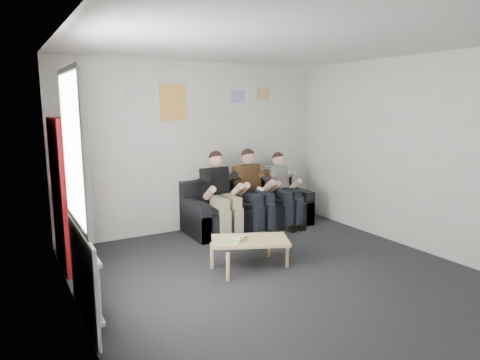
# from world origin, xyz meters

# --- Properties ---
(room_shell) EXTENTS (5.00, 5.00, 5.00)m
(room_shell) POSITION_xyz_m (0.00, 0.00, 1.35)
(room_shell) COLOR black
(room_shell) RESTS_ON ground
(sofa) EXTENTS (2.10, 0.86, 0.81)m
(sofa) POSITION_xyz_m (0.71, 2.10, 0.29)
(sofa) COLOR black
(sofa) RESTS_ON ground
(bookshelf) EXTENTS (0.28, 0.84, 1.87)m
(bookshelf) POSITION_xyz_m (-2.08, 1.72, 0.94)
(bookshelf) COLOR maroon
(bookshelf) RESTS_ON ground
(coffee_table) EXTENTS (0.94, 0.52, 0.38)m
(coffee_table) POSITION_xyz_m (-0.18, 0.54, 0.33)
(coffee_table) COLOR #DEC280
(coffee_table) RESTS_ON ground
(game_cases) EXTENTS (0.22, 0.20, 0.05)m
(game_cases) POSITION_xyz_m (-0.34, 0.53, 0.40)
(game_cases) COLOR silver
(game_cases) RESTS_ON coffee_table
(person_left) EXTENTS (0.41, 0.88, 1.32)m
(person_left) POSITION_xyz_m (0.12, 1.90, 0.65)
(person_left) COLOR black
(person_left) RESTS_ON sofa
(person_middle) EXTENTS (0.41, 0.88, 1.32)m
(person_middle) POSITION_xyz_m (0.71, 1.90, 0.65)
(person_middle) COLOR #4E381A
(person_middle) RESTS_ON sofa
(person_right) EXTENTS (0.37, 0.79, 1.23)m
(person_right) POSITION_xyz_m (1.29, 1.91, 0.62)
(person_right) COLOR white
(person_right) RESTS_ON sofa
(radiator) EXTENTS (0.10, 0.64, 0.60)m
(radiator) POSITION_xyz_m (-2.15, 0.20, 0.35)
(radiator) COLOR white
(radiator) RESTS_ON ground
(window) EXTENTS (0.05, 1.30, 2.36)m
(window) POSITION_xyz_m (-2.22, 0.20, 1.03)
(window) COLOR white
(window) RESTS_ON room_shell
(poster_large) EXTENTS (0.42, 0.01, 0.55)m
(poster_large) POSITION_xyz_m (-0.40, 2.49, 2.05)
(poster_large) COLOR #EDD453
(poster_large) RESTS_ON room_shell
(poster_blue) EXTENTS (0.25, 0.01, 0.20)m
(poster_blue) POSITION_xyz_m (0.75, 2.49, 2.15)
(poster_blue) COLOR #4069DA
(poster_blue) RESTS_ON room_shell
(poster_pink) EXTENTS (0.22, 0.01, 0.18)m
(poster_pink) POSITION_xyz_m (1.25, 2.49, 2.20)
(poster_pink) COLOR #BC3A92
(poster_pink) RESTS_ON room_shell
(poster_sign) EXTENTS (0.20, 0.01, 0.14)m
(poster_sign) POSITION_xyz_m (-1.00, 2.49, 2.25)
(poster_sign) COLOR silver
(poster_sign) RESTS_ON room_shell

